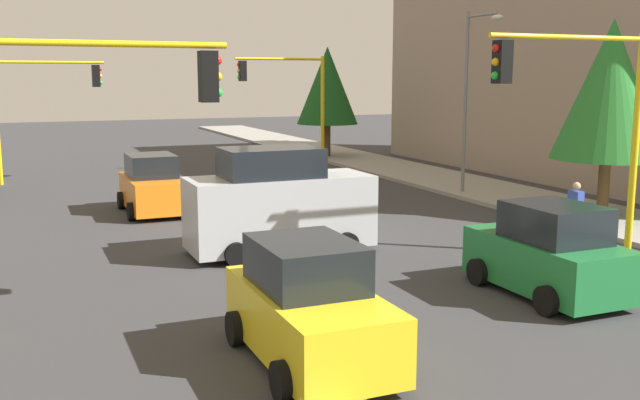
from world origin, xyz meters
The scene contains 16 objects.
ground_plane centered at (0.00, 0.00, 0.00)m, with size 120.00×120.00×0.00m, color #353538.
sidewalk_kerb centered at (-5.00, 10.50, 0.07)m, with size 80.00×4.00×0.15m, color gray.
apartment_block centered at (-6.72, 18.50, 7.17)m, with size 24.30×9.30×14.32m.
traffic_signal_far_right centered at (-14.00, -5.64, 3.80)m, with size 0.36×4.59×5.34m.
traffic_signal_far_left centered at (-14.00, 5.68, 3.95)m, with size 0.36×4.59×5.58m.
traffic_signal_near_left centered at (6.00, 5.69, 3.99)m, with size 0.36×4.59×5.63m.
traffic_signal_near_right centered at (6.00, -5.64, 3.77)m, with size 0.36×4.59×5.31m.
street_lamp_curbside centered at (-3.61, 9.20, 4.35)m, with size 2.15×0.28×7.00m.
tree_roadside_far centered at (-18.00, 9.50, 4.08)m, with size 3.44×3.44×6.24m.
tree_roadside_near centered at (2.00, 10.50, 4.16)m, with size 3.50×3.50×6.37m.
delivery_van_silver centered at (2.00, -0.56, 1.28)m, with size 2.22×4.80×2.77m.
car_orange centered at (-5.03, -2.61, 0.90)m, with size 3.78×2.06×1.98m.
car_yellow centered at (9.18, -2.60, 0.90)m, with size 3.82×2.04×1.98m.
car_red centered at (-7.68, 2.80, 0.90)m, with size 3.63×2.07×1.98m.
car_green centered at (7.80, 3.41, 0.90)m, with size 3.66×2.07×1.98m.
pedestrian_crossing centered at (4.10, 7.45, 0.91)m, with size 0.40×0.24×1.70m.
Camera 1 is at (19.55, -6.78, 4.57)m, focal length 40.53 mm.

